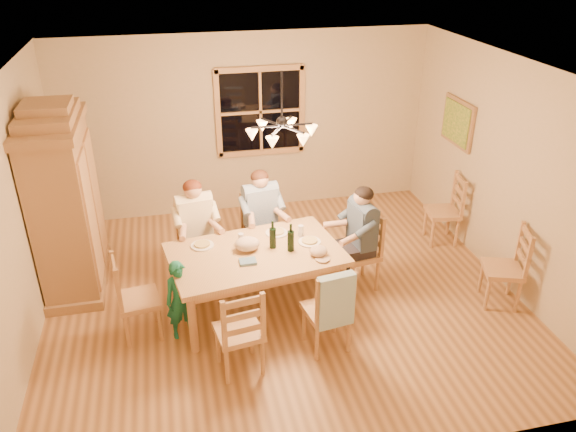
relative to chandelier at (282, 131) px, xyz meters
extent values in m
plane|color=brown|center=(0.00, 0.00, -2.08)|extent=(5.50, 5.50, 0.00)
cube|color=white|center=(0.00, 0.00, 0.62)|extent=(5.50, 5.00, 0.02)
cube|color=tan|center=(0.00, 2.50, -0.73)|extent=(5.50, 0.02, 2.70)
cube|color=tan|center=(-2.75, 0.00, -0.73)|extent=(0.02, 5.00, 2.70)
cube|color=tan|center=(2.75, 0.00, -0.73)|extent=(0.02, 5.00, 2.70)
cube|color=black|center=(0.20, 2.48, -0.53)|extent=(1.20, 0.03, 1.20)
cube|color=#B27D4E|center=(0.20, 2.46, -0.53)|extent=(1.30, 0.06, 1.30)
cube|color=#93653F|center=(2.72, 1.20, -0.48)|extent=(0.04, 0.78, 0.64)
cube|color=#1E6B2D|center=(2.69, 1.20, -0.48)|extent=(0.02, 0.68, 0.54)
cylinder|color=black|center=(0.00, 0.00, 0.36)|extent=(0.02, 0.02, 0.53)
sphere|color=black|center=(0.00, 0.00, 0.09)|extent=(0.12, 0.12, 0.12)
cylinder|color=black|center=(0.16, 0.00, 0.05)|extent=(0.34, 0.02, 0.02)
cone|color=#FFB259|center=(0.32, 0.00, -0.03)|extent=(0.13, 0.13, 0.12)
cylinder|color=black|center=(0.08, 0.14, 0.05)|extent=(0.19, 0.31, 0.02)
cone|color=#FFB259|center=(0.16, 0.28, -0.03)|extent=(0.13, 0.13, 0.12)
cylinder|color=black|center=(-0.08, 0.14, 0.05)|extent=(0.19, 0.31, 0.02)
cone|color=#FFB259|center=(-0.16, 0.28, -0.03)|extent=(0.13, 0.13, 0.12)
cylinder|color=black|center=(-0.16, 0.00, 0.05)|extent=(0.34, 0.02, 0.02)
cone|color=#FFB259|center=(-0.32, 0.00, -0.03)|extent=(0.13, 0.13, 0.12)
cylinder|color=black|center=(-0.08, -0.14, 0.05)|extent=(0.19, 0.31, 0.02)
cone|color=#FFB259|center=(-0.16, -0.28, -0.03)|extent=(0.13, 0.13, 0.12)
cylinder|color=black|center=(0.08, -0.14, 0.05)|extent=(0.19, 0.31, 0.02)
cone|color=#FFB259|center=(0.16, -0.28, -0.03)|extent=(0.13, 0.13, 0.12)
cube|color=#93653F|center=(-2.43, 0.83, -1.08)|extent=(0.60, 1.30, 2.00)
cube|color=#93653F|center=(-2.43, 0.83, -0.03)|extent=(0.66, 1.40, 0.10)
cube|color=#93653F|center=(-2.43, 0.83, 0.07)|extent=(0.58, 1.00, 0.12)
cube|color=#93653F|center=(-2.43, 0.83, 0.17)|extent=(0.52, 0.55, 0.10)
cube|color=#B27D4E|center=(-2.12, 0.50, -1.08)|extent=(0.03, 0.55, 1.60)
cube|color=#B27D4E|center=(-2.12, 1.16, -1.08)|extent=(0.03, 0.55, 1.60)
cube|color=#93653F|center=(-2.43, 0.83, -2.02)|extent=(0.66, 1.40, 0.12)
cube|color=#A7844A|center=(-0.35, -0.20, -1.35)|extent=(2.04, 1.42, 0.06)
cube|color=#B27D4E|center=(-0.35, -0.20, -1.43)|extent=(1.87, 1.25, 0.10)
cylinder|color=#B27D4E|center=(-1.12, -0.80, -1.73)|extent=(0.09, 0.09, 0.70)
cylinder|color=#B27D4E|center=(0.55, -0.55, -1.73)|extent=(0.09, 0.09, 0.70)
cylinder|color=#B27D4E|center=(-1.26, 0.14, -1.73)|extent=(0.09, 0.09, 0.70)
cylinder|color=#B27D4E|center=(0.41, 0.39, -1.73)|extent=(0.09, 0.09, 0.70)
cube|color=#B27D4E|center=(-0.95, 0.61, -1.63)|extent=(0.50, 0.48, 0.06)
cube|color=#B27D4E|center=(-0.95, 0.61, -1.36)|extent=(0.38, 0.11, 0.54)
cube|color=#B27D4E|center=(-0.12, 0.73, -1.63)|extent=(0.50, 0.48, 0.06)
cube|color=#B27D4E|center=(-0.12, 0.73, -1.36)|extent=(0.38, 0.11, 0.54)
cube|color=#B27D4E|center=(-0.69, -1.15, -1.63)|extent=(0.50, 0.48, 0.06)
cube|color=#B27D4E|center=(-0.69, -1.15, -1.36)|extent=(0.38, 0.11, 0.54)
cube|color=#B27D4E|center=(0.25, -1.01, -1.63)|extent=(0.50, 0.48, 0.06)
cube|color=#B27D4E|center=(0.25, -1.01, -1.36)|extent=(0.38, 0.11, 0.54)
cube|color=#B27D4E|center=(-1.65, -0.40, -1.63)|extent=(0.48, 0.50, 0.06)
cube|color=#B27D4E|center=(-1.65, -0.40, -1.36)|extent=(0.11, 0.38, 0.54)
cube|color=#B27D4E|center=(0.94, -0.01, -1.63)|extent=(0.48, 0.50, 0.06)
cube|color=#B27D4E|center=(0.94, -0.01, -1.36)|extent=(0.11, 0.38, 0.54)
cube|color=beige|center=(-0.95, 0.61, -1.24)|extent=(0.43, 0.28, 0.52)
cube|color=#262328|center=(-0.95, 0.61, -1.55)|extent=(0.44, 0.47, 0.14)
sphere|color=tan|center=(-0.95, 0.61, -0.86)|extent=(0.21, 0.21, 0.21)
ellipsoid|color=#592614|center=(-0.95, 0.61, -0.83)|extent=(0.22, 0.22, 0.17)
cube|color=#305886|center=(-0.12, 0.73, -1.24)|extent=(0.43, 0.28, 0.52)
cube|color=#262328|center=(-0.12, 0.73, -1.55)|extent=(0.44, 0.47, 0.14)
sphere|color=tan|center=(-0.12, 0.73, -0.86)|extent=(0.21, 0.21, 0.21)
ellipsoid|color=#381E11|center=(-0.12, 0.73, -0.83)|extent=(0.22, 0.22, 0.17)
cube|color=#3C4C60|center=(0.94, -0.01, -1.24)|extent=(0.28, 0.43, 0.52)
cube|color=#262328|center=(0.94, -0.01, -1.55)|extent=(0.47, 0.44, 0.14)
sphere|color=tan|center=(0.94, -0.01, -0.86)|extent=(0.21, 0.21, 0.21)
ellipsoid|color=black|center=(0.94, -0.01, -0.83)|extent=(0.22, 0.22, 0.17)
cube|color=#92B9C6|center=(0.27, -1.20, -1.38)|extent=(0.39, 0.16, 0.58)
cylinder|color=black|center=(-0.14, -0.15, -1.15)|extent=(0.08, 0.08, 0.33)
cylinder|color=black|center=(0.04, -0.25, -1.15)|extent=(0.08, 0.08, 0.33)
cylinder|color=white|center=(-0.92, 0.06, -1.31)|extent=(0.26, 0.26, 0.02)
cylinder|color=white|center=(-0.04, 0.16, -1.31)|extent=(0.26, 0.26, 0.02)
cylinder|color=white|center=(0.29, -0.13, -1.31)|extent=(0.26, 0.26, 0.02)
cylinder|color=silver|center=(-0.48, 0.00, -1.25)|extent=(0.06, 0.06, 0.14)
cylinder|color=silver|center=(0.23, 0.04, -1.25)|extent=(0.06, 0.06, 0.14)
ellipsoid|color=tan|center=(0.31, -0.42, -1.26)|extent=(0.20, 0.20, 0.11)
cube|color=slate|center=(-0.47, -0.41, -1.30)|extent=(0.20, 0.17, 0.03)
ellipsoid|color=tan|center=(-0.43, -0.14, -1.24)|extent=(0.28, 0.22, 0.15)
imported|color=#197156|center=(-1.21, -0.50, -1.62)|extent=(0.37, 0.28, 0.92)
cube|color=#B27D4E|center=(2.45, -0.71, -1.63)|extent=(0.54, 0.55, 0.06)
cube|color=#B27D4E|center=(2.45, -0.71, -1.36)|extent=(0.17, 0.38, 0.54)
cube|color=#B27D4E|center=(2.45, 0.80, -1.63)|extent=(0.49, 0.50, 0.06)
cube|color=#B27D4E|center=(2.45, 0.80, -1.36)|extent=(0.11, 0.38, 0.54)
camera|label=1|loc=(-1.18, -5.51, 1.89)|focal=35.00mm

